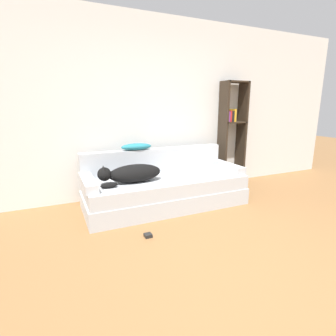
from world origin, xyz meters
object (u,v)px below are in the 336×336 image
object	(u,v)px
couch	(165,191)
dog	(131,174)
laptop	(173,176)
bookshelf	(232,129)
power_adapter	(148,235)
throw_pillow	(136,147)

from	to	relation	value
couch	dog	bearing A→B (deg)	-172.53
couch	laptop	bearing A→B (deg)	-18.80
dog	bookshelf	xyz separation A→B (m)	(2.00, 0.56, 0.46)
couch	dog	world-z (taller)	dog
couch	power_adapter	size ratio (longest dim) A/B	28.17
throw_pillow	couch	bearing A→B (deg)	-52.23
power_adapter	laptop	bearing A→B (deg)	49.03
dog	laptop	xyz separation A→B (m)	(0.60, 0.03, -0.11)
couch	power_adapter	bearing A→B (deg)	-125.00
laptop	bookshelf	distance (m)	1.60
laptop	couch	bearing A→B (deg)	168.39
dog	laptop	bearing A→B (deg)	2.98
dog	laptop	size ratio (longest dim) A/B	2.52
laptop	bookshelf	size ratio (longest dim) A/B	0.18
laptop	bookshelf	bearing A→B (deg)	28.06
laptop	throw_pillow	xyz separation A→B (m)	(-0.39, 0.41, 0.38)
laptop	throw_pillow	bearing A→B (deg)	140.95
throw_pillow	dog	bearing A→B (deg)	-115.90
couch	throw_pillow	size ratio (longest dim) A/B	4.99
couch	dog	xyz separation A→B (m)	(-0.50, -0.07, 0.33)
couch	bookshelf	world-z (taller)	bookshelf
laptop	power_adapter	bearing A→B (deg)	-123.78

